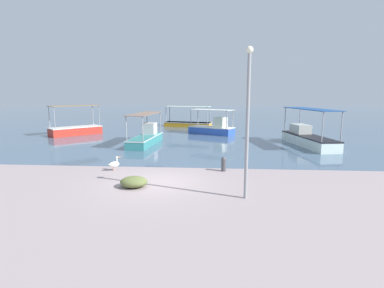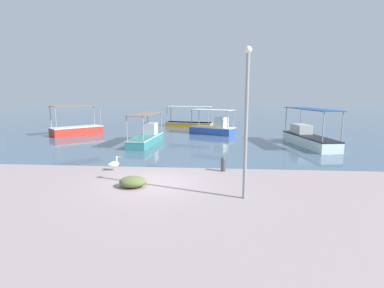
{
  "view_description": "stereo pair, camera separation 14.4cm",
  "coord_description": "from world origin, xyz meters",
  "px_view_note": "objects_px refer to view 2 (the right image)",
  "views": [
    {
      "loc": [
        2.7,
        -13.62,
        4.2
      ],
      "look_at": [
        1.31,
        5.12,
        1.03
      ],
      "focal_mm": 28.0,
      "sensor_mm": 36.0,
      "label": 1
    },
    {
      "loc": [
        2.84,
        -13.61,
        4.2
      ],
      "look_at": [
        1.31,
        5.12,
        1.03
      ],
      "focal_mm": 28.0,
      "sensor_mm": 36.0,
      "label": 2
    }
  ],
  "objects_px": {
    "net_pile": "(133,182)",
    "fishing_boat_center": "(308,137)",
    "lamp_post": "(246,116)",
    "mooring_bollard": "(223,163)",
    "fishing_boat_near_left": "(189,123)",
    "pelican": "(114,164)",
    "fishing_boat_far_right": "(147,137)",
    "fishing_boat_near_right": "(77,129)",
    "fishing_boat_outer": "(214,128)"
  },
  "relations": [
    {
      "from": "fishing_boat_center",
      "to": "lamp_post",
      "type": "relative_size",
      "value": 1.21
    },
    {
      "from": "pelican",
      "to": "mooring_bollard",
      "type": "bearing_deg",
      "value": 3.41
    },
    {
      "from": "fishing_boat_far_right",
      "to": "net_pile",
      "type": "height_order",
      "value": "fishing_boat_far_right"
    },
    {
      "from": "fishing_boat_far_right",
      "to": "mooring_bollard",
      "type": "bearing_deg",
      "value": -53.56
    },
    {
      "from": "fishing_boat_near_left",
      "to": "net_pile",
      "type": "xyz_separation_m",
      "value": [
        -0.23,
        -25.3,
        -0.25
      ]
    },
    {
      "from": "pelican",
      "to": "mooring_bollard",
      "type": "xyz_separation_m",
      "value": [
        6.0,
        0.36,
        0.06
      ]
    },
    {
      "from": "fishing_boat_far_right",
      "to": "fishing_boat_near_right",
      "type": "bearing_deg",
      "value": 148.94
    },
    {
      "from": "pelican",
      "to": "lamp_post",
      "type": "xyz_separation_m",
      "value": [
        6.75,
        -3.9,
        2.97
      ]
    },
    {
      "from": "fishing_boat_near_right",
      "to": "fishing_boat_near_left",
      "type": "relative_size",
      "value": 0.79
    },
    {
      "from": "fishing_boat_near_left",
      "to": "mooring_bollard",
      "type": "relative_size",
      "value": 7.73
    },
    {
      "from": "pelican",
      "to": "lamp_post",
      "type": "relative_size",
      "value": 0.13
    },
    {
      "from": "mooring_bollard",
      "to": "net_pile",
      "type": "height_order",
      "value": "mooring_bollard"
    },
    {
      "from": "lamp_post",
      "to": "fishing_boat_outer",
      "type": "bearing_deg",
      "value": 94.22
    },
    {
      "from": "pelican",
      "to": "mooring_bollard",
      "type": "height_order",
      "value": "mooring_bollard"
    },
    {
      "from": "fishing_boat_outer",
      "to": "lamp_post",
      "type": "xyz_separation_m",
      "value": [
        1.44,
        -19.48,
        2.68
      ]
    },
    {
      "from": "fishing_boat_center",
      "to": "fishing_boat_outer",
      "type": "distance_m",
      "value": 10.08
    },
    {
      "from": "net_pile",
      "to": "fishing_boat_center",
      "type": "bearing_deg",
      "value": 46.77
    },
    {
      "from": "fishing_boat_center",
      "to": "mooring_bollard",
      "type": "bearing_deg",
      "value": -128.87
    },
    {
      "from": "fishing_boat_near_right",
      "to": "fishing_boat_center",
      "type": "relative_size",
      "value": 0.68
    },
    {
      "from": "fishing_boat_center",
      "to": "pelican",
      "type": "bearing_deg",
      "value": -145.04
    },
    {
      "from": "net_pile",
      "to": "lamp_post",
      "type": "bearing_deg",
      "value": -12.6
    },
    {
      "from": "fishing_boat_center",
      "to": "fishing_boat_near_right",
      "type": "bearing_deg",
      "value": 167.66
    },
    {
      "from": "lamp_post",
      "to": "pelican",
      "type": "bearing_deg",
      "value": 149.97
    },
    {
      "from": "fishing_boat_far_right",
      "to": "mooring_bollard",
      "type": "xyz_separation_m",
      "value": [
        6.23,
        -8.44,
        -0.2
      ]
    },
    {
      "from": "lamp_post",
      "to": "mooring_bollard",
      "type": "bearing_deg",
      "value": 99.97
    },
    {
      "from": "fishing_boat_near_right",
      "to": "pelican",
      "type": "xyz_separation_m",
      "value": [
        8.75,
        -13.93,
        -0.22
      ]
    },
    {
      "from": "fishing_boat_near_right",
      "to": "lamp_post",
      "type": "bearing_deg",
      "value": -49.01
    },
    {
      "from": "fishing_boat_near_left",
      "to": "fishing_boat_far_right",
      "type": "distance_m",
      "value": 13.88
    },
    {
      "from": "lamp_post",
      "to": "net_pile",
      "type": "bearing_deg",
      "value": 167.4
    },
    {
      "from": "lamp_post",
      "to": "mooring_bollard",
      "type": "distance_m",
      "value": 5.22
    },
    {
      "from": "fishing_boat_far_right",
      "to": "mooring_bollard",
      "type": "distance_m",
      "value": 10.5
    },
    {
      "from": "fishing_boat_center",
      "to": "fishing_boat_far_right",
      "type": "relative_size",
      "value": 1.2
    },
    {
      "from": "fishing_boat_center",
      "to": "mooring_bollard",
      "type": "relative_size",
      "value": 8.92
    },
    {
      "from": "fishing_boat_far_right",
      "to": "fishing_boat_outer",
      "type": "distance_m",
      "value": 8.75
    },
    {
      "from": "fishing_boat_center",
      "to": "net_pile",
      "type": "height_order",
      "value": "fishing_boat_center"
    },
    {
      "from": "fishing_boat_near_left",
      "to": "net_pile",
      "type": "height_order",
      "value": "fishing_boat_near_left"
    },
    {
      "from": "fishing_boat_near_right",
      "to": "net_pile",
      "type": "distance_m",
      "value": 19.82
    },
    {
      "from": "pelican",
      "to": "fishing_boat_center",
      "type": "bearing_deg",
      "value": 34.96
    },
    {
      "from": "fishing_boat_center",
      "to": "fishing_boat_outer",
      "type": "height_order",
      "value": "fishing_boat_center"
    },
    {
      "from": "fishing_boat_far_right",
      "to": "pelican",
      "type": "relative_size",
      "value": 7.46
    },
    {
      "from": "lamp_post",
      "to": "fishing_boat_near_right",
      "type": "bearing_deg",
      "value": 130.99
    },
    {
      "from": "mooring_bollard",
      "to": "net_pile",
      "type": "relative_size",
      "value": 0.65
    },
    {
      "from": "lamp_post",
      "to": "fishing_boat_far_right",
      "type": "bearing_deg",
      "value": 118.79
    },
    {
      "from": "fishing_boat_near_left",
      "to": "lamp_post",
      "type": "xyz_separation_m",
      "value": [
        4.67,
        -26.39,
        2.85
      ]
    },
    {
      "from": "fishing_boat_near_right",
      "to": "mooring_bollard",
      "type": "distance_m",
      "value": 20.05
    },
    {
      "from": "lamp_post",
      "to": "net_pile",
      "type": "height_order",
      "value": "lamp_post"
    },
    {
      "from": "fishing_boat_far_right",
      "to": "lamp_post",
      "type": "xyz_separation_m",
      "value": [
        6.98,
        -12.71,
        2.71
      ]
    },
    {
      "from": "fishing_boat_center",
      "to": "pelican",
      "type": "height_order",
      "value": "fishing_boat_center"
    },
    {
      "from": "fishing_boat_near_left",
      "to": "fishing_boat_far_right",
      "type": "bearing_deg",
      "value": -99.59
    },
    {
      "from": "fishing_boat_outer",
      "to": "net_pile",
      "type": "xyz_separation_m",
      "value": [
        -3.47,
        -18.38,
        -0.41
      ]
    }
  ]
}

